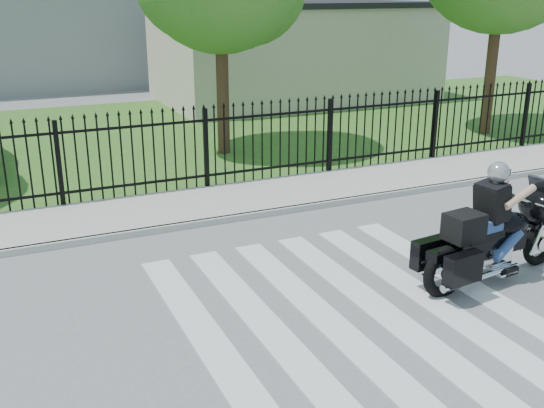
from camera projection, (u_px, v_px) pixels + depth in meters
name	position (u px, v px, depth m)	size (l,w,h in m)	color
ground	(352.00, 312.00, 8.62)	(120.00, 120.00, 0.00)	slate
crosswalk	(352.00, 312.00, 8.61)	(5.00, 5.50, 0.01)	silver
sidewalk	(223.00, 202.00, 12.91)	(40.00, 2.00, 0.12)	#ADAAA3
curb	(242.00, 217.00, 12.04)	(40.00, 0.12, 0.12)	#ADAAA3
grass_strip	(142.00, 135.00, 18.96)	(40.00, 12.00, 0.02)	#2C6021
iron_fence	(206.00, 150.00, 13.50)	(26.00, 0.04, 1.80)	black
building_low	(294.00, 54.00, 24.59)	(10.00, 6.00, 3.50)	beige
building_low_roof	(294.00, 4.00, 23.99)	(10.20, 6.20, 0.20)	black
motorcycle_rider	(494.00, 232.00, 9.35)	(2.84, 1.10, 1.88)	black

